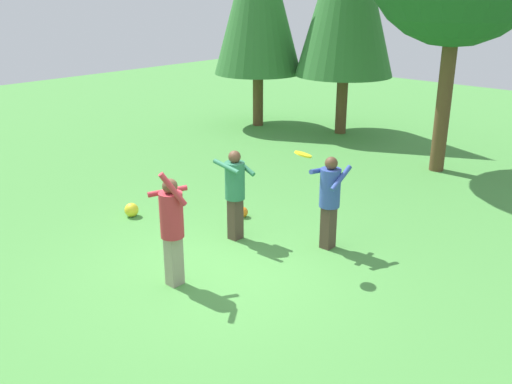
% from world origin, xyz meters
% --- Properties ---
extents(ground_plane, '(40.00, 40.00, 0.00)m').
position_xyz_m(ground_plane, '(0.00, 0.00, 0.00)').
color(ground_plane, '#4C9342').
extents(person_thrower, '(0.65, 0.64, 1.82)m').
position_xyz_m(person_thrower, '(-0.13, -0.66, 0.98)').
color(person_thrower, gray).
rests_on(person_thrower, ground_plane).
extents(person_catcher, '(0.48, 0.56, 1.59)m').
position_xyz_m(person_catcher, '(0.82, 1.89, 0.94)').
color(person_catcher, '#4C382D').
rests_on(person_catcher, ground_plane).
extents(person_bystander, '(0.56, 0.49, 1.59)m').
position_xyz_m(person_bystander, '(-0.59, 1.11, 0.94)').
color(person_bystander, '#4C382D').
rests_on(person_bystander, ground_plane).
extents(frisbee, '(0.37, 0.37, 0.10)m').
position_xyz_m(frisbee, '(0.82, 1.13, 1.80)').
color(frisbee, yellow).
extents(ball_yellow, '(0.27, 0.27, 0.27)m').
position_xyz_m(ball_yellow, '(-2.77, 0.49, 0.13)').
color(ball_yellow, yellow).
rests_on(ball_yellow, ground_plane).
extents(ball_orange, '(0.20, 0.20, 0.20)m').
position_xyz_m(ball_orange, '(-1.17, 1.90, 0.10)').
color(ball_orange, orange).
rests_on(ball_orange, ground_plane).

